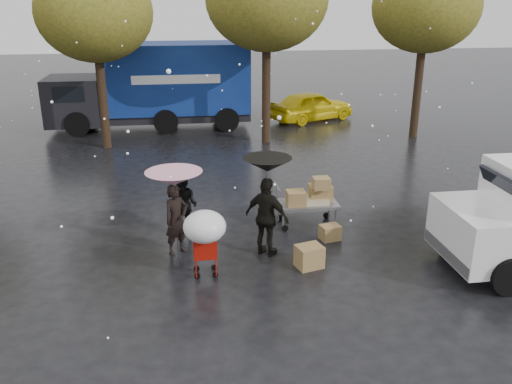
{
  "coord_description": "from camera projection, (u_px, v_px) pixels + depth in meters",
  "views": [
    {
      "loc": [
        -0.73,
        -10.16,
        5.4
      ],
      "look_at": [
        0.85,
        1.0,
        1.26
      ],
      "focal_mm": 38.0,
      "sensor_mm": 36.0,
      "label": 1
    }
  ],
  "objects": [
    {
      "name": "box_ground_far",
      "position": [
        330.0,
        232.0,
        12.59
      ],
      "size": [
        0.52,
        0.44,
        0.35
      ],
      "primitive_type": "cube",
      "rotation": [
        0.0,
        0.0,
        0.23
      ],
      "color": "olive",
      "rests_on": "ground"
    },
    {
      "name": "person_middle",
      "position": [
        184.0,
        205.0,
        12.69
      ],
      "size": [
        0.89,
        0.82,
        1.47
      ],
      "primitive_type": "imported",
      "rotation": [
        0.0,
        0.0,
        -0.47
      ],
      "color": "black",
      "rests_on": "ground"
    },
    {
      "name": "person_black",
      "position": [
        267.0,
        217.0,
        11.63
      ],
      "size": [
        1.07,
        0.99,
        1.77
      ],
      "primitive_type": "imported",
      "rotation": [
        0.0,
        0.0,
        2.46
      ],
      "color": "black",
      "rests_on": "ground"
    },
    {
      "name": "shopping_cart",
      "position": [
        205.0,
        230.0,
        10.56
      ],
      "size": [
        0.84,
        0.84,
        1.46
      ],
      "color": "#B0130A",
      "rests_on": "ground"
    },
    {
      "name": "person_pink",
      "position": [
        176.0,
        220.0,
        11.73
      ],
      "size": [
        0.69,
        0.64,
        1.58
      ],
      "primitive_type": "imported",
      "rotation": [
        0.0,
        0.0,
        0.61
      ],
      "color": "black",
      "rests_on": "ground"
    },
    {
      "name": "umbrella_black",
      "position": [
        267.0,
        165.0,
        11.22
      ],
      "size": [
        1.04,
        1.04,
        2.21
      ],
      "color": "#4C4C4C",
      "rests_on": "ground"
    },
    {
      "name": "yellow_taxi",
      "position": [
        312.0,
        106.0,
        24.29
      ],
      "size": [
        4.19,
        3.0,
        1.33
      ],
      "primitive_type": "imported",
      "rotation": [
        0.0,
        0.0,
        1.99
      ],
      "color": "yellow",
      "rests_on": "ground"
    },
    {
      "name": "umbrella_pink",
      "position": [
        174.0,
        178.0,
        11.4
      ],
      "size": [
        1.21,
        1.21,
        1.89
      ],
      "color": "#4C4C4C",
      "rests_on": "ground"
    },
    {
      "name": "vendor_cart",
      "position": [
        310.0,
        197.0,
        13.21
      ],
      "size": [
        1.52,
        0.8,
        1.27
      ],
      "color": "slate",
      "rests_on": "ground"
    },
    {
      "name": "box_ground_near",
      "position": [
        309.0,
        256.0,
        11.3
      ],
      "size": [
        0.62,
        0.55,
        0.48
      ],
      "primitive_type": "cube",
      "rotation": [
        0.0,
        0.0,
        0.27
      ],
      "color": "olive",
      "rests_on": "ground"
    },
    {
      "name": "tree_row",
      "position": [
        183.0,
        5.0,
        18.9
      ],
      "size": [
        21.6,
        4.4,
        7.12
      ],
      "color": "black",
      "rests_on": "ground"
    },
    {
      "name": "ground",
      "position": [
        223.0,
        266.0,
        11.4
      ],
      "size": [
        90.0,
        90.0,
        0.0
      ],
      "primitive_type": "plane",
      "color": "black",
      "rests_on": "ground"
    },
    {
      "name": "blue_truck",
      "position": [
        157.0,
        86.0,
        22.65
      ],
      "size": [
        8.3,
        2.6,
        3.5
      ],
      "color": "navy",
      "rests_on": "ground"
    }
  ]
}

